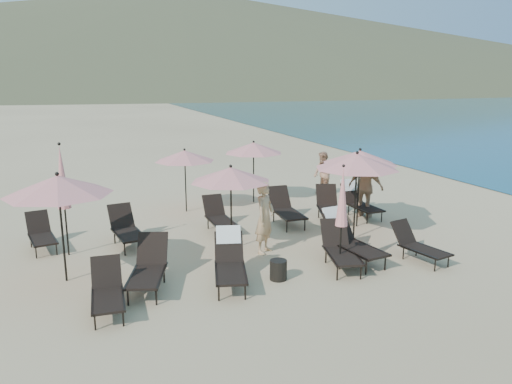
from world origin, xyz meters
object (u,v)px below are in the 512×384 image
object	(u,v)px
umbrella_open_3	(185,156)
umbrella_closed_0	(342,197)
lounger_3	(350,238)
umbrella_open_2	(357,161)
lounger_6	(41,233)
beachgoer_b	(323,174)
lounger_9	(286,208)
lounger_8	(219,216)
umbrella_open_5	(360,157)
umbrella_open_0	(58,185)
beachgoer_c	(366,187)
lounger_0	(107,290)
lounger_1	(149,267)
side_table_0	(278,270)
beachgoer_a	(265,217)
side_table_1	(340,247)
lounger_10	(329,206)
umbrella_open_4	(254,148)
lounger_5	(418,244)
umbrella_closed_1	(62,178)
lounger_11	(359,200)
lounger_4	(340,248)
umbrella_open_1	(231,175)
lounger_2	(230,260)
lounger_7	(126,228)

from	to	relation	value
umbrella_open_3	umbrella_closed_0	xyz separation A→B (m)	(2.19, -6.19, -0.14)
lounger_3	umbrella_open_2	size ratio (longest dim) A/B	0.80
lounger_6	beachgoer_b	world-z (taller)	beachgoer_b
lounger_9	umbrella_closed_0	world-z (taller)	umbrella_closed_0
lounger_8	umbrella_closed_0	xyz separation A→B (m)	(1.77, -3.83, 1.27)
lounger_6	umbrella_open_5	bearing A→B (deg)	-17.81
umbrella_open_0	beachgoer_c	xyz separation A→B (m)	(8.80, 2.10, -1.16)
lounger_0	umbrella_open_3	size ratio (longest dim) A/B	0.74
lounger_1	lounger_8	size ratio (longest dim) A/B	1.16
umbrella_open_3	side_table_0	distance (m)	6.48
lounger_3	lounger_8	bearing A→B (deg)	116.70
lounger_1	side_table_0	size ratio (longest dim) A/B	4.19
lounger_1	lounger_3	world-z (taller)	lounger_3
lounger_9	beachgoer_a	xyz separation A→B (m)	(-1.48, -2.10, 0.43)
umbrella_open_5	side_table_1	distance (m)	3.22
lounger_10	umbrella_open_3	xyz separation A→B (m)	(-3.87, 2.55, 1.37)
umbrella_open_4	side_table_0	distance (m)	7.08
umbrella_open_2	side_table_0	bearing A→B (deg)	-147.77
umbrella_open_2	lounger_5	bearing A→B (deg)	-74.48
lounger_0	beachgoer_a	bearing A→B (deg)	29.57
umbrella_open_2	umbrella_closed_1	bearing A→B (deg)	169.89
umbrella_open_0	umbrella_open_4	xyz separation A→B (m)	(6.17, 5.08, -0.20)
lounger_8	lounger_11	xyz separation A→B (m)	(4.59, -0.05, 0.08)
lounger_8	lounger_9	size ratio (longest dim) A/B	0.89
lounger_0	lounger_11	bearing A→B (deg)	30.17
lounger_3	umbrella_open_4	xyz separation A→B (m)	(-0.24, 6.08, 1.37)
lounger_4	side_table_0	world-z (taller)	lounger_4
lounger_0	lounger_4	size ratio (longest dim) A/B	0.87
umbrella_open_0	beachgoer_b	size ratio (longest dim) A/B	1.47
lounger_0	umbrella_open_1	world-z (taller)	umbrella_open_1
lounger_9	umbrella_closed_0	distance (m)	3.98
umbrella_open_3	lounger_4	bearing A→B (deg)	-69.42
lounger_4	umbrella_open_1	bearing A→B (deg)	148.40
lounger_3	lounger_6	bearing A→B (deg)	146.08
side_table_0	side_table_1	size ratio (longest dim) A/B	0.90
umbrella_closed_0	umbrella_open_2	bearing A→B (deg)	51.35
lounger_4	umbrella_open_3	bearing A→B (deg)	125.08
lounger_1	lounger_4	xyz separation A→B (m)	(4.33, -0.32, -0.01)
umbrella_open_3	umbrella_open_4	xyz separation A→B (m)	(2.48, 0.37, 0.09)
beachgoer_c	lounger_4	bearing A→B (deg)	105.33
beachgoer_a	lounger_10	bearing A→B (deg)	-9.03
lounger_1	lounger_10	size ratio (longest dim) A/B	1.00
lounger_4	side_table_1	world-z (taller)	lounger_4
lounger_11	umbrella_open_2	world-z (taller)	umbrella_open_2
lounger_2	lounger_7	world-z (taller)	lounger_2
lounger_8	lounger_9	world-z (taller)	lounger_9
lounger_3	side_table_0	bearing A→B (deg)	-173.32
lounger_1	umbrella_open_5	size ratio (longest dim) A/B	0.79
lounger_3	umbrella_open_4	size ratio (longest dim) A/B	0.88
lounger_0	lounger_5	bearing A→B (deg)	4.28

